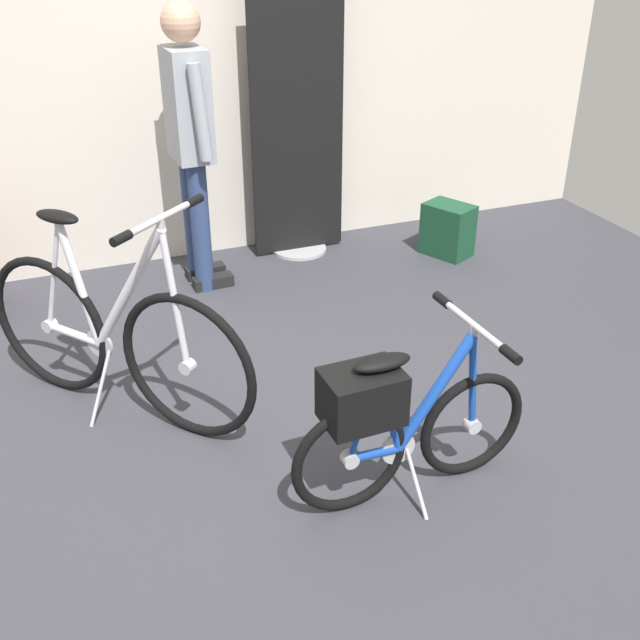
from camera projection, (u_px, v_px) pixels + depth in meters
ground_plane at (311, 467)px, 3.08m from camera, size 6.05×6.05×0.00m
back_wall at (164, 39)px, 4.36m from camera, size 6.05×0.10×2.69m
floor_banner_stand at (298, 136)px, 4.66m from camera, size 0.60×0.36×1.71m
folding_bike_foreground at (397, 420)px, 2.77m from camera, size 0.99×0.53×0.71m
display_bike_left at (114, 337)px, 3.26m from camera, size 0.98×1.12×1.00m
visitor_near_wall at (190, 135)px, 4.16m from camera, size 0.28×0.54×1.60m
backpack_on_floor at (448, 230)px, 4.90m from camera, size 0.33×0.37×0.34m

